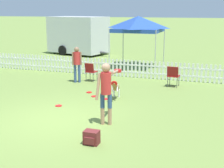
% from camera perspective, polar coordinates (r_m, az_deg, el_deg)
% --- Properties ---
extents(ground_plane, '(240.00, 240.00, 0.00)m').
position_cam_1_polar(ground_plane, '(9.17, -10.11, -6.46)').
color(ground_plane, olive).
extents(handler_person, '(0.47, 1.07, 1.71)m').
position_cam_1_polar(handler_person, '(8.40, -1.01, -0.41)').
color(handler_person, tan).
rests_on(handler_person, ground_plane).
extents(leaping_dog, '(0.42, 1.10, 0.78)m').
position_cam_1_polar(leaping_dog, '(10.88, 0.65, -0.54)').
color(leaping_dog, olive).
rests_on(leaping_dog, ground_plane).
extents(frisbee_near_handler, '(0.21, 0.21, 0.02)m').
position_cam_1_polar(frisbee_near_handler, '(10.41, -9.75, -3.94)').
color(frisbee_near_handler, red).
rests_on(frisbee_near_handler, ground_plane).
extents(frisbee_near_dog, '(0.21, 0.21, 0.02)m').
position_cam_1_polar(frisbee_near_dog, '(11.03, -1.21, -2.75)').
color(frisbee_near_dog, red).
rests_on(frisbee_near_dog, ground_plane).
extents(frisbee_midfield, '(0.21, 0.21, 0.02)m').
position_cam_1_polar(frisbee_midfield, '(11.38, -3.30, -2.26)').
color(frisbee_midfield, red).
rests_on(frisbee_midfield, ground_plane).
extents(frisbee_far_scatter, '(0.21, 0.21, 0.02)m').
position_cam_1_polar(frisbee_far_scatter, '(11.93, -4.20, -1.53)').
color(frisbee_far_scatter, red).
rests_on(frisbee_far_scatter, ground_plane).
extents(backpack_on_grass, '(0.35, 0.29, 0.33)m').
position_cam_1_polar(backpack_on_grass, '(7.44, -3.78, -9.74)').
color(backpack_on_grass, maroon).
rests_on(backpack_on_grass, ground_plane).
extents(picket_fence, '(21.78, 0.04, 0.81)m').
position_cam_1_polar(picket_fence, '(14.68, 1.91, 2.92)').
color(picket_fence, white).
rests_on(picket_fence, ground_plane).
extents(folding_chair_blue_left, '(0.47, 0.49, 0.83)m').
position_cam_1_polar(folding_chair_blue_left, '(13.69, -3.94, 2.50)').
color(folding_chair_blue_left, '#333338').
rests_on(folding_chair_blue_left, ground_plane).
extents(folding_chair_center, '(0.49, 0.51, 0.87)m').
position_cam_1_polar(folding_chair_center, '(12.90, 11.12, 1.71)').
color(folding_chair_center, '#333338').
rests_on(folding_chair_center, ground_plane).
extents(canopy_tent_main, '(2.47, 2.47, 2.76)m').
position_cam_1_polar(canopy_tent_main, '(16.91, 4.82, 10.87)').
color(canopy_tent_main, '#B2B2B2').
rests_on(canopy_tent_main, ground_plane).
extents(spectator_standing, '(0.38, 0.27, 1.55)m').
position_cam_1_polar(spectator_standing, '(13.50, -6.44, 4.15)').
color(spectator_standing, '#334C7A').
rests_on(spectator_standing, ground_plane).
extents(equipment_trailer, '(4.87, 3.11, 2.61)m').
position_cam_1_polar(equipment_trailer, '(22.38, -6.21, 8.97)').
color(equipment_trailer, silver).
rests_on(equipment_trailer, ground_plane).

